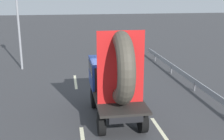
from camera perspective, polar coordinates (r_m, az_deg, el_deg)
The scene contains 9 objects.
ground_plane at distance 14.10m, azimuth 1.48°, elevation -8.15°, with size 120.00×120.00×0.00m, color #38383A.
flatbed_truck at distance 12.96m, azimuth 0.62°, elevation -1.15°, with size 2.02×5.10×4.14m.
distant_sedan at distance 27.32m, azimuth 2.33°, elevation 4.88°, with size 1.64×3.84×1.25m.
traffic_light at distance 21.88m, azimuth -18.08°, elevation 10.84°, with size 0.42×0.36×6.51m.
guardrail at distance 19.03m, azimuth 13.61°, elevation -0.62°, with size 0.10×15.19×0.71m.
lane_dash_left_near at distance 11.68m, azimuth -5.76°, elevation -13.46°, with size 2.13×0.16×0.01m, color beige.
lane_dash_left_far at distance 18.65m, azimuth -7.20°, elevation -2.31°, with size 2.91×0.16×0.01m, color beige.
lane_dash_right_near at distance 12.53m, azimuth 9.39°, elevation -11.50°, with size 2.31×0.16×0.01m, color beige.
lane_dash_right_far at distance 19.28m, azimuth 2.43°, elevation -1.61°, with size 2.74×0.16×0.01m, color beige.
Camera 1 is at (-2.40, -12.71, 5.61)m, focal length 46.51 mm.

